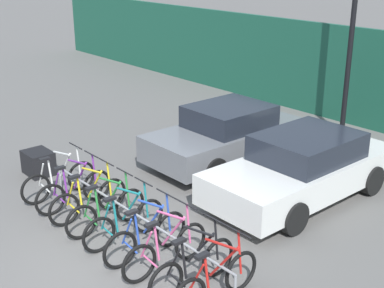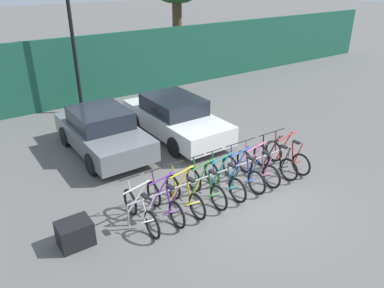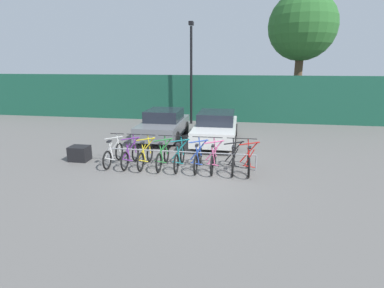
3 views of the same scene
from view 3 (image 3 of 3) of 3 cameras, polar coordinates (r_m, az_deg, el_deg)
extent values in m
plane|color=#605E5B|center=(9.93, -0.95, -5.71)|extent=(120.00, 120.00, 0.00)
cube|color=#19513D|center=(18.83, 4.25, 8.63)|extent=(36.00, 0.16, 2.84)
cylinder|color=gray|center=(10.46, -2.42, -1.47)|extent=(5.28, 0.04, 0.04)
cylinder|color=gray|center=(11.35, -15.56, -2.13)|extent=(0.04, 0.04, 0.55)
cylinder|color=gray|center=(10.35, 12.08, -3.57)|extent=(0.04, 0.04, 0.55)
torus|color=black|center=(10.65, -15.86, -2.97)|extent=(0.06, 0.66, 0.66)
torus|color=black|center=(11.57, -13.69, -1.40)|extent=(0.06, 0.66, 0.66)
cylinder|color=silver|center=(11.16, -14.51, -0.35)|extent=(0.60, 0.04, 0.76)
cylinder|color=silver|center=(11.03, -14.73, 1.13)|extent=(0.68, 0.04, 0.16)
cylinder|color=silver|center=(10.88, -15.19, -1.12)|extent=(0.14, 0.04, 0.63)
cylinder|color=silver|center=(10.70, -15.64, -1.28)|extent=(0.32, 0.03, 0.58)
cylinder|color=silver|center=(10.83, -15.41, -2.78)|extent=(0.40, 0.03, 0.08)
cylinder|color=silver|center=(11.44, -13.88, 0.20)|extent=(0.12, 0.04, 0.69)
cylinder|color=black|center=(11.31, -14.07, 1.93)|extent=(0.52, 0.03, 0.03)
cube|color=black|center=(10.71, -15.52, 0.49)|extent=(0.10, 0.22, 0.05)
torus|color=black|center=(10.40, -12.69, -3.19)|extent=(0.06, 0.66, 0.66)
torus|color=black|center=(11.34, -10.74, -1.57)|extent=(0.06, 0.66, 0.66)
cylinder|color=#752D99|center=(10.92, -11.47, -0.50)|extent=(0.60, 0.04, 0.76)
cylinder|color=#752D99|center=(10.79, -11.65, 1.01)|extent=(0.68, 0.04, 0.16)
cylinder|color=#752D99|center=(10.63, -12.09, -1.29)|extent=(0.14, 0.04, 0.63)
cylinder|color=#752D99|center=(10.45, -12.49, -1.46)|extent=(0.32, 0.03, 0.58)
cylinder|color=#752D99|center=(10.59, -12.29, -2.99)|extent=(0.40, 0.03, 0.08)
cylinder|color=#752D99|center=(11.21, -10.90, 0.06)|extent=(0.12, 0.04, 0.69)
cylinder|color=black|center=(11.08, -11.07, 1.83)|extent=(0.52, 0.03, 0.03)
cube|color=black|center=(10.46, -12.37, 0.36)|extent=(0.10, 0.22, 0.05)
torus|color=black|center=(10.21, -9.77, -3.39)|extent=(0.06, 0.66, 0.66)
torus|color=black|center=(11.16, -8.04, -1.71)|extent=(0.06, 0.66, 0.66)
cylinder|color=yellow|center=(10.74, -8.68, -0.63)|extent=(0.60, 0.04, 0.76)
cylinder|color=yellow|center=(10.61, -8.83, 0.90)|extent=(0.68, 0.04, 0.16)
cylinder|color=yellow|center=(10.45, -9.22, -1.44)|extent=(0.14, 0.04, 0.63)
cylinder|color=yellow|center=(10.26, -9.58, -1.62)|extent=(0.32, 0.03, 0.58)
cylinder|color=yellow|center=(10.40, -9.41, -3.17)|extent=(0.40, 0.03, 0.08)
cylinder|color=yellow|center=(11.03, -8.17, -0.06)|extent=(0.12, 0.04, 0.69)
cylinder|color=black|center=(10.90, -8.30, 1.74)|extent=(0.52, 0.03, 0.03)
cube|color=black|center=(10.27, -9.47, 0.23)|extent=(0.10, 0.22, 0.05)
torus|color=black|center=(10.03, -6.35, -3.60)|extent=(0.06, 0.66, 0.66)
torus|color=black|center=(10.99, -4.89, -1.88)|extent=(0.06, 0.66, 0.66)
cylinder|color=#288438|center=(10.56, -5.42, -0.79)|extent=(0.60, 0.04, 0.76)
cylinder|color=#288438|center=(10.43, -5.53, 0.77)|extent=(0.68, 0.04, 0.16)
cylinder|color=#288438|center=(10.27, -5.88, -1.62)|extent=(0.14, 0.04, 0.63)
cylinder|color=#288438|center=(10.08, -6.18, -1.80)|extent=(0.32, 0.03, 0.58)
cylinder|color=#288438|center=(10.22, -6.05, -3.38)|extent=(0.40, 0.03, 0.08)
cylinder|color=#288438|center=(10.86, -4.99, -0.20)|extent=(0.12, 0.04, 0.69)
cylinder|color=black|center=(10.73, -5.09, 1.62)|extent=(0.52, 0.03, 0.03)
cube|color=black|center=(10.09, -6.07, 0.08)|extent=(0.10, 0.22, 0.05)
torus|color=black|center=(9.89, -3.02, -3.80)|extent=(0.06, 0.66, 0.66)
torus|color=black|center=(10.87, -1.84, -2.03)|extent=(0.06, 0.66, 0.66)
cylinder|color=#197A7F|center=(10.43, -2.25, -0.94)|extent=(0.60, 0.04, 0.76)
cylinder|color=#197A7F|center=(10.30, -2.33, 0.64)|extent=(0.68, 0.04, 0.16)
cylinder|color=#197A7F|center=(10.13, -2.63, -1.78)|extent=(0.14, 0.04, 0.63)
cylinder|color=#197A7F|center=(9.94, -2.86, -1.97)|extent=(0.32, 0.03, 0.58)
cylinder|color=#197A7F|center=(10.08, -2.78, -3.57)|extent=(0.40, 0.03, 0.08)
cylinder|color=#197A7F|center=(10.73, -1.90, -0.34)|extent=(0.12, 0.04, 0.69)
cylinder|color=black|center=(10.60, -1.96, 1.51)|extent=(0.52, 0.03, 0.03)
cube|color=black|center=(9.95, -2.76, -0.06)|extent=(0.10, 0.22, 0.05)
torus|color=black|center=(9.78, 0.70, -4.00)|extent=(0.06, 0.66, 0.66)
torus|color=black|center=(10.76, 1.54, -2.20)|extent=(0.06, 0.66, 0.66)
cylinder|color=#284CB7|center=(10.32, 1.27, -1.10)|extent=(0.60, 0.04, 0.76)
cylinder|color=#284CB7|center=(10.19, 1.24, 0.49)|extent=(0.68, 0.04, 0.16)
cylinder|color=#284CB7|center=(10.02, 1.00, -1.96)|extent=(0.14, 0.04, 0.63)
cylinder|color=#284CB7|center=(9.83, 0.83, -2.16)|extent=(0.32, 0.03, 0.58)
cylinder|color=#284CB7|center=(9.97, 0.87, -3.77)|extent=(0.40, 0.03, 0.08)
cylinder|color=#284CB7|center=(10.63, 1.52, -0.49)|extent=(0.12, 0.04, 0.69)
cylinder|color=black|center=(10.49, 1.50, 1.37)|extent=(0.52, 0.03, 0.03)
cube|color=black|center=(9.84, 0.93, -0.22)|extent=(0.10, 0.22, 0.05)
torus|color=black|center=(9.72, 3.82, -4.16)|extent=(0.06, 0.66, 0.66)
torus|color=black|center=(10.71, 4.37, -2.33)|extent=(0.06, 0.66, 0.66)
cylinder|color=#E55993|center=(10.27, 4.23, -1.23)|extent=(0.60, 0.04, 0.76)
cylinder|color=#E55993|center=(10.13, 4.23, 0.37)|extent=(0.68, 0.04, 0.16)
cylinder|color=#E55993|center=(9.96, 4.04, -2.10)|extent=(0.14, 0.04, 0.63)
cylinder|color=#E55993|center=(9.77, 3.93, -2.30)|extent=(0.32, 0.03, 0.58)
cylinder|color=#E55993|center=(9.91, 3.93, -3.92)|extent=(0.40, 0.03, 0.08)
cylinder|color=#E55993|center=(10.57, 4.39, -0.61)|extent=(0.12, 0.04, 0.69)
cylinder|color=black|center=(10.44, 4.41, 1.25)|extent=(0.52, 0.03, 0.03)
cube|color=black|center=(9.78, 4.03, -0.36)|extent=(0.10, 0.22, 0.05)
torus|color=black|center=(9.68, 7.76, -4.35)|extent=(0.06, 0.66, 0.66)
torus|color=black|center=(10.68, 7.95, -2.49)|extent=(0.06, 0.66, 0.66)
cylinder|color=black|center=(10.23, 7.95, -1.39)|extent=(0.60, 0.04, 0.76)
cylinder|color=black|center=(10.10, 8.00, 0.21)|extent=(0.68, 0.04, 0.16)
cylinder|color=black|center=(9.93, 7.88, -2.27)|extent=(0.14, 0.04, 0.63)
cylinder|color=black|center=(9.73, 7.85, -2.48)|extent=(0.32, 0.03, 0.58)
cylinder|color=black|center=(9.88, 7.80, -4.10)|extent=(0.40, 0.03, 0.08)
cylinder|color=black|center=(10.54, 8.01, -0.77)|extent=(0.12, 0.04, 0.69)
cylinder|color=black|center=(10.40, 8.07, 1.10)|extent=(0.52, 0.03, 0.03)
cube|color=black|center=(9.74, 7.94, -0.52)|extent=(0.10, 0.22, 0.05)
torus|color=black|center=(9.68, 10.78, -4.47)|extent=(0.06, 0.66, 0.66)
torus|color=black|center=(10.68, 10.67, -2.60)|extent=(0.06, 0.66, 0.66)
cylinder|color=red|center=(10.24, 10.80, -1.51)|extent=(0.60, 0.04, 0.76)
cylinder|color=red|center=(10.10, 10.89, 0.09)|extent=(0.68, 0.04, 0.16)
cylinder|color=red|center=(9.93, 10.82, -2.39)|extent=(0.14, 0.04, 0.63)
cylinder|color=red|center=(9.73, 10.84, -2.60)|extent=(0.32, 0.03, 0.58)
cylinder|color=red|center=(9.88, 10.75, -4.22)|extent=(0.40, 0.03, 0.08)
cylinder|color=red|center=(10.54, 10.77, -0.89)|extent=(0.12, 0.04, 0.69)
cylinder|color=black|center=(10.41, 10.87, 0.98)|extent=(0.52, 0.03, 0.03)
cube|color=black|center=(9.75, 10.92, -0.65)|extent=(0.10, 0.22, 0.05)
cube|color=slate|center=(14.49, -5.37, 3.23)|extent=(1.80, 4.04, 0.62)
cube|color=#1E232D|center=(14.48, -5.33, 5.52)|extent=(1.58, 1.86, 0.52)
cylinder|color=black|center=(15.87, -7.28, 3.31)|extent=(0.20, 0.64, 0.64)
cylinder|color=black|center=(15.48, -1.19, 3.13)|extent=(0.20, 0.64, 0.64)
cylinder|color=black|center=(13.70, -10.05, 1.31)|extent=(0.20, 0.64, 0.64)
cylinder|color=black|center=(13.24, -3.04, 1.05)|extent=(0.20, 0.64, 0.64)
cube|color=silver|center=(13.81, 4.58, 2.66)|extent=(1.80, 4.46, 0.62)
cube|color=#1E232D|center=(13.81, 4.67, 5.07)|extent=(1.58, 2.05, 0.52)
cylinder|color=black|center=(15.21, 1.76, 2.91)|extent=(0.20, 0.64, 0.64)
cylinder|color=black|center=(15.09, 8.22, 2.66)|extent=(0.20, 0.64, 0.64)
cylinder|color=black|center=(12.72, 0.21, 0.48)|extent=(0.20, 0.64, 0.64)
cylinder|color=black|center=(12.57, 7.93, 0.16)|extent=(0.20, 0.64, 0.64)
cylinder|color=black|center=(17.90, -0.15, 12.68)|extent=(0.14, 0.14, 5.55)
cube|color=black|center=(18.01, -0.15, 22.01)|extent=(0.24, 0.44, 0.20)
cube|color=black|center=(11.95, -20.62, -1.69)|extent=(0.70, 0.56, 0.55)
cylinder|color=brown|center=(20.78, 19.36, 10.31)|extent=(0.50, 0.50, 4.19)
sphere|color=#286028|center=(20.85, 20.28, 20.32)|extent=(4.15, 4.15, 4.15)
camera|label=1|loc=(7.33, 57.82, 19.53)|focal=50.00mm
camera|label=2|loc=(8.36, -60.68, 20.34)|focal=35.00mm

